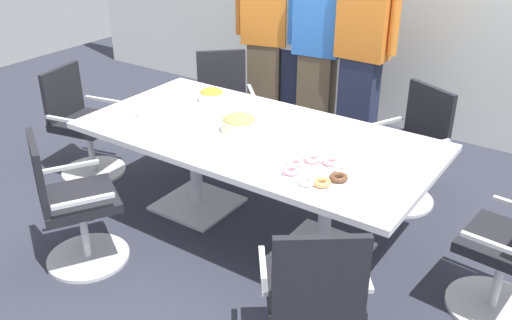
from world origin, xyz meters
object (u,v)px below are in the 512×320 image
Objects in this scene: office_chair_2 at (409,153)px; plate_stack at (151,113)px; person_standing_1 at (301,40)px; napkin_pile at (328,145)px; donut_platter at (317,171)px; office_chair_3 at (224,110)px; snack_bowl_cookies at (239,123)px; person_standing_3 at (363,47)px; office_chair_5 at (72,209)px; snack_bowl_chips_orange at (212,95)px; office_chair_4 at (83,128)px; person_standing_0 at (266,34)px; office_chair_0 at (313,304)px; conference_table at (256,150)px; person_standing_2 at (318,45)px.

plate_stack is (-1.55, -1.15, 0.36)m from office_chair_2.
napkin_pile is (1.16, -1.64, -0.14)m from person_standing_1.
office_chair_3 is at bearing 143.21° from donut_platter.
office_chair_2 is 1.33m from donut_platter.
person_standing_1 is 7.10× the size of snack_bowl_cookies.
person_standing_3 is 1.95m from plate_stack.
snack_bowl_chips_orange is at bearing 115.96° from office_chair_5.
office_chair_4 is (-0.73, -1.00, 0.00)m from office_chair_3.
person_standing_3 is at bearing 107.73° from napkin_pile.
office_chair_2 is 1.90m from person_standing_0.
office_chair_0 is 1.00× the size of office_chair_4.
person_standing_0 is at bearing 121.46° from conference_table.
donut_platter reaches higher than conference_table.
donut_platter is at bearing -24.53° from conference_table.
conference_table is 2.64× the size of office_chair_3.
donut_platter is (1.25, -0.61, -0.03)m from snack_bowl_chips_orange.
donut_platter is (1.60, -1.88, -0.18)m from person_standing_0.
office_chair_3 is (-1.93, 1.82, 0.00)m from office_chair_0.
office_chair_5 is (-0.74, -0.99, -0.22)m from conference_table.
office_chair_4 is 2.24m from napkin_pile.
person_standing_2 reaches higher than office_chair_0.
office_chair_3 is 0.88m from person_standing_0.
donut_platter is at bearing 110.51° from office_chair_2.
office_chair_3 is at bearing 127.57° from office_chair_5.
person_standing_2 is 0.45m from person_standing_3.
plate_stack is (0.17, -1.76, -0.18)m from person_standing_0.
person_standing_3 reaches higher than person_standing_0.
office_chair_3 is 4.47× the size of snack_bowl_chips_orange.
snack_bowl_cookies is 0.62× the size of donut_platter.
person_standing_2 is at bearing -2.81° from person_standing_3.
office_chair_0 and office_chair_2 have the same top height.
snack_bowl_chips_orange is 0.62m from snack_bowl_cookies.
conference_table is at bearing -172.86° from napkin_pile.
snack_bowl_cookies is (0.86, -1.63, -0.14)m from person_standing_0.
plate_stack is at bearing 125.47° from office_chair_5.
office_chair_4 is 4.09× the size of plate_stack.
office_chair_5 is 4.09× the size of plate_stack.
person_standing_0 is (0.72, 1.69, 0.54)m from office_chair_4.
donut_platter is 0.36m from napkin_pile.
person_standing_1 is 1.87m from plate_stack.
donut_platter is (0.62, -0.28, 0.14)m from conference_table.
napkin_pile is at bearing 113.27° from person_standing_2.
office_chair_4 reaches higher than donut_platter.
person_standing_3 reaches higher than office_chair_3.
office_chair_5 reaches higher than donut_platter.
office_chair_0 is 4.09× the size of plate_stack.
person_standing_1 is at bearing -28.15° from person_standing_2.
office_chair_2 is (-0.23, 1.91, 0.00)m from office_chair_0.
office_chair_0 is at bearing -64.95° from napkin_pile.
office_chair_2 is 1.57m from snack_bowl_chips_orange.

